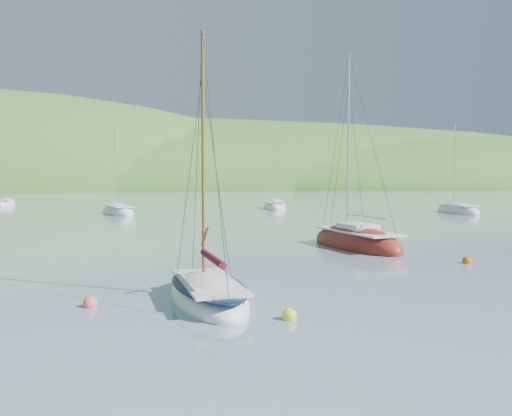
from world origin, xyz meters
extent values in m
plane|color=slate|center=(0.00, 0.00, 0.00)|extent=(700.00, 700.00, 0.00)
ellipsoid|color=#3D6A28|center=(0.00, 170.00, 0.00)|extent=(440.00, 110.00, 44.00)
ellipsoid|color=#3D6A28|center=(90.00, 160.00, 0.00)|extent=(240.00, 100.00, 34.00)
ellipsoid|color=white|center=(-2.49, 1.52, 0.11)|extent=(2.81, 6.65, 1.60)
cube|color=silver|center=(-2.48, 1.39, 0.69)|extent=(2.11, 5.18, 0.10)
cylinder|color=brown|center=(-2.54, 2.30, 4.99)|extent=(0.12, 0.12, 8.68)
ellipsoid|color=black|center=(-2.49, 1.52, 0.59)|extent=(2.76, 6.59, 0.27)
cylinder|color=#5A0D1E|center=(-2.44, 0.74, 1.60)|extent=(0.44, 3.13, 0.24)
ellipsoid|color=maroon|center=(7.92, 13.80, 0.17)|extent=(4.24, 8.82, 2.33)
cube|color=silver|center=(7.94, 13.63, 0.98)|extent=(3.21, 6.86, 0.10)
cylinder|color=#B5B5B9|center=(7.75, 14.80, 6.23)|extent=(0.12, 0.12, 10.57)
cube|color=silver|center=(7.94, 13.63, 1.22)|extent=(1.95, 2.59, 0.42)
cylinder|color=#B5B5B9|center=(8.08, 12.80, 1.89)|extent=(0.75, 4.02, 0.09)
ellipsoid|color=white|center=(-6.50, 45.26, 0.15)|extent=(4.69, 8.09, 2.09)
cube|color=silver|center=(-6.46, 45.11, 0.88)|extent=(3.57, 6.28, 0.10)
cylinder|color=#B5B5B9|center=(-6.75, 46.14, 5.43)|extent=(0.12, 0.12, 9.17)
ellipsoid|color=white|center=(12.41, 51.24, 0.15)|extent=(4.19, 8.08, 2.09)
cube|color=silver|center=(12.38, 51.09, 0.89)|extent=(3.18, 6.29, 0.10)
cylinder|color=#B5B5B9|center=(12.60, 52.15, 5.47)|extent=(0.12, 0.12, 9.24)
ellipsoid|color=white|center=(-21.88, 64.92, 0.13)|extent=(2.62, 6.89, 1.86)
cube|color=silver|center=(-21.88, 64.79, 0.79)|extent=(1.96, 5.37, 0.10)
cylinder|color=#B5B5B9|center=(-21.91, 65.74, 4.85)|extent=(0.12, 0.12, 8.18)
ellipsoid|color=white|center=(30.22, 39.05, 0.15)|extent=(2.97, 7.69, 2.07)
cube|color=silver|center=(30.21, 38.90, 0.88)|extent=(2.22, 5.99, 0.10)
cylinder|color=#B5B5B9|center=(30.25, 39.96, 5.39)|extent=(0.12, 0.12, 9.11)
sphere|color=yellow|center=(-0.43, -1.39, 0.12)|extent=(0.46, 0.46, 0.46)
sphere|color=#F85560|center=(-6.37, 1.55, 0.12)|extent=(0.48, 0.48, 0.48)
sphere|color=#CE5403|center=(10.93, 7.11, 0.12)|extent=(0.44, 0.44, 0.44)
camera|label=1|loc=(-4.98, -17.63, 4.38)|focal=40.00mm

